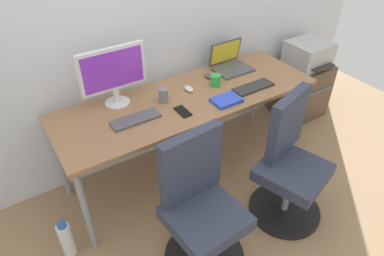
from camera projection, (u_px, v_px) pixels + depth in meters
The scene contains 18 objects.
ground_plane at pixel (189, 169), 3.07m from camera, with size 5.28×5.28×0.00m, color #9E7A56.
back_wall at pixel (157, 8), 2.57m from camera, with size 4.40×0.04×2.60m, color silver.
desk at pixel (188, 103), 2.66m from camera, with size 2.03×0.69×0.75m.
office_chair_left at pixel (200, 210), 2.17m from camera, with size 0.54×0.54×0.94m.
office_chair_right at pixel (289, 165), 2.49m from camera, with size 0.55×0.55×0.94m.
side_cabinet at pixel (301, 89), 3.62m from camera, with size 0.46×0.43×0.56m.
printer at pixel (308, 54), 3.38m from camera, with size 0.38×0.40×0.24m.
water_bottle_on_floor at pixel (67, 239), 2.32m from camera, with size 0.09×0.09×0.31m.
desktop_monitor at pixel (113, 73), 2.40m from camera, with size 0.48×0.18×0.43m.
open_laptop at pixel (230, 62), 2.96m from camera, with size 0.31×0.26×0.23m.
keyboard_by_monitor at pixel (136, 119), 2.37m from camera, with size 0.34×0.12×0.02m, color #515156.
keyboard_by_laptop at pixel (253, 87), 2.72m from camera, with size 0.34×0.12×0.02m, color #2D2D2D.
mouse_by_monitor at pixel (189, 89), 2.68m from camera, with size 0.06×0.10×0.03m, color silver.
mouse_by_laptop at pixel (209, 76), 2.85m from camera, with size 0.06×0.10×0.03m, color #515156.
coffee_mug at pixel (216, 80), 2.73m from camera, with size 0.08×0.08×0.09m, color green.
pen_cup at pixel (163, 95), 2.54m from camera, with size 0.07×0.07×0.10m, color slate.
phone_near_laptop at pixel (183, 111), 2.45m from camera, with size 0.07×0.14×0.01m, color black.
notebook at pixel (226, 100), 2.56m from camera, with size 0.21×0.15×0.03m, color blue.
Camera 1 is at (-1.18, -1.90, 2.13)m, focal length 32.64 mm.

